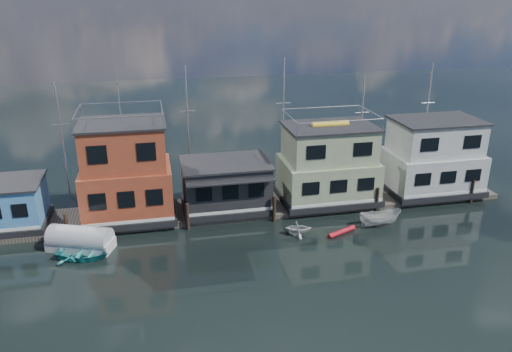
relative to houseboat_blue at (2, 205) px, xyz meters
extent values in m
plane|color=black|center=(18.00, -12.00, -2.21)|extent=(160.00, 160.00, 0.00)
cube|color=#595147|center=(18.00, 0.00, -2.01)|extent=(48.00, 5.00, 0.40)
cube|color=black|center=(0.00, 0.00, -1.56)|extent=(6.40, 4.90, 0.50)
cube|color=#4B8AC8|center=(0.00, 0.00, 0.19)|extent=(6.00, 4.50, 3.00)
cube|color=black|center=(9.50, 0.00, -1.56)|extent=(7.40, 5.90, 0.50)
cube|color=#9C3E25|center=(9.50, 0.00, 0.57)|extent=(7.00, 5.50, 3.74)
cube|color=#9C3E25|center=(9.50, 0.00, 4.17)|extent=(6.30, 4.95, 3.46)
cube|color=black|center=(9.50, 0.00, 5.97)|extent=(6.65, 5.23, 0.16)
cylinder|color=silver|center=(9.50, 0.00, 8.05)|extent=(0.08, 0.08, 4.00)
cube|color=black|center=(17.50, 0.00, -1.56)|extent=(7.40, 5.40, 0.50)
cube|color=black|center=(17.50, 0.00, 0.39)|extent=(7.00, 5.00, 3.40)
cube|color=black|center=(17.50, 0.00, 2.17)|extent=(7.30, 5.30, 0.16)
cube|color=black|center=(17.50, -2.80, 1.58)|extent=(7.00, 1.20, 0.12)
cube|color=black|center=(26.50, 0.00, -1.56)|extent=(8.40, 5.90, 0.50)
cube|color=#98A87D|center=(26.50, 0.00, 0.25)|extent=(8.00, 5.50, 3.12)
cube|color=#98A87D|center=(26.50, 0.00, 3.25)|extent=(7.20, 4.95, 2.88)
cube|color=black|center=(26.50, 0.00, 4.77)|extent=(7.60, 5.23, 0.16)
cylinder|color=yellow|center=(26.50, 0.00, 4.94)|extent=(3.20, 0.56, 0.56)
cube|color=black|center=(36.50, 0.00, -1.56)|extent=(8.40, 5.90, 0.50)
cube|color=beige|center=(36.50, 0.00, 0.25)|extent=(8.00, 5.50, 3.12)
cube|color=beige|center=(36.50, 0.00, 3.25)|extent=(7.20, 4.95, 2.88)
cube|color=black|center=(36.50, 0.00, 4.77)|extent=(7.60, 5.23, 0.16)
cylinder|color=#2D2116|center=(5.00, -2.80, -1.11)|extent=(0.28, 0.28, 2.20)
cylinder|color=#2D2116|center=(14.00, -2.80, -1.11)|extent=(0.28, 0.28, 2.20)
cylinder|color=#2D2116|center=(21.00, -2.80, -1.11)|extent=(0.28, 0.28, 2.20)
cylinder|color=#2D2116|center=(30.00, -2.80, -1.11)|extent=(0.28, 0.28, 2.20)
cylinder|color=#2D2116|center=(39.00, -2.80, -1.11)|extent=(0.28, 0.28, 2.20)
cylinder|color=silver|center=(4.00, 6.00, 3.04)|extent=(0.16, 0.16, 10.50)
cylinder|color=silver|center=(4.00, 6.00, 4.62)|extent=(1.40, 0.06, 0.06)
cylinder|color=silver|center=(15.00, 6.00, 3.54)|extent=(0.16, 0.16, 11.50)
cylinder|color=silver|center=(15.00, 6.00, 5.27)|extent=(1.40, 0.06, 0.06)
cylinder|color=silver|center=(24.00, 6.00, 3.79)|extent=(0.16, 0.16, 12.00)
cylinder|color=silver|center=(24.00, 6.00, 5.59)|extent=(1.40, 0.06, 0.06)
cylinder|color=silver|center=(32.00, 6.00, 2.79)|extent=(0.16, 0.16, 10.00)
cylinder|color=silver|center=(32.00, 6.00, 4.29)|extent=(1.40, 0.06, 0.06)
cylinder|color=silver|center=(39.00, 6.00, 3.29)|extent=(0.16, 0.16, 11.00)
cylinder|color=silver|center=(39.00, 6.00, 4.94)|extent=(1.40, 0.06, 0.06)
cylinder|color=#B1121D|center=(25.60, -6.11, -2.01)|extent=(2.60, 1.46, 0.39)
imported|color=teal|center=(6.35, -5.81, -1.82)|extent=(4.41, 3.72, 0.78)
imported|color=beige|center=(22.25, -5.46, -1.64)|extent=(2.47, 2.24, 1.13)
imported|color=silver|center=(29.09, -5.37, -1.53)|extent=(3.52, 1.35, 1.35)
cube|color=silver|center=(6.09, -4.38, -1.81)|extent=(5.05, 3.35, 0.79)
cylinder|color=#A9AAAE|center=(6.09, -4.38, -1.36)|extent=(4.88, 3.38, 1.91)
camera|label=1|loc=(11.90, -38.60, 15.72)|focal=35.00mm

